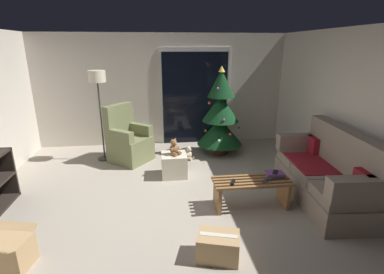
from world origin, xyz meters
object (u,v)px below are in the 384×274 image
object	(u,v)px
remote_graphite	(265,180)
teddy_bear_cream_by_tree	(189,153)
couch	(326,175)
cardboard_box_taped_mid_floor	(218,246)
ottoman	(174,165)
cardboard_box_open_near_shelf	(8,252)
christmas_tree	(220,116)
armchair	(128,141)
cell_phone	(275,172)
teddy_bear_chestnut	(174,148)
remote_black	(233,182)
floor_lamp	(98,85)
coffee_table	(251,189)
book_stack	(275,175)

from	to	relation	value
remote_graphite	teddy_bear_cream_by_tree	size ratio (longest dim) A/B	0.55
couch	cardboard_box_taped_mid_floor	world-z (taller)	couch
ottoman	cardboard_box_taped_mid_floor	distance (m)	2.19
cardboard_box_open_near_shelf	couch	bearing A→B (deg)	12.64
christmas_tree	remote_graphite	bearing A→B (deg)	-86.01
couch	remote_graphite	world-z (taller)	couch
armchair	cell_phone	bearing A→B (deg)	-41.05
teddy_bear_chestnut	remote_graphite	bearing A→B (deg)	-45.95
remote_graphite	cell_phone	distance (m)	0.23
remote_black	armchair	world-z (taller)	armchair
remote_graphite	cardboard_box_open_near_shelf	xyz separation A→B (m)	(-3.06, -0.77, -0.26)
remote_graphite	teddy_bear_cream_by_tree	world-z (taller)	remote_graphite
cell_phone	floor_lamp	size ratio (longest dim) A/B	0.08
floor_lamp	couch	bearing A→B (deg)	-30.19
cell_phone	teddy_bear_cream_by_tree	distance (m)	2.17
remote_graphite	remote_black	size ratio (longest dim) A/B	1.00
teddy_bear_chestnut	teddy_bear_cream_by_tree	size ratio (longest dim) A/B	1.00
christmas_tree	teddy_bear_chestnut	xyz separation A→B (m)	(-1.03, -1.01, -0.30)
remote_black	cardboard_box_taped_mid_floor	distance (m)	1.05
coffee_table	cell_phone	size ratio (longest dim) A/B	7.64
christmas_tree	book_stack	bearing A→B (deg)	-80.99
remote_black	book_stack	bearing A→B (deg)	-147.78
book_stack	teddy_bear_chestnut	distance (m)	1.77
ottoman	teddy_bear_cream_by_tree	world-z (taller)	ottoman
book_stack	cell_phone	size ratio (longest dim) A/B	1.85
coffee_table	book_stack	distance (m)	0.40
remote_graphite	book_stack	world-z (taller)	book_stack
floor_lamp	teddy_bear_chestnut	world-z (taller)	floor_lamp
remote_black	floor_lamp	world-z (taller)	floor_lamp
floor_lamp	cardboard_box_taped_mid_floor	bearing A→B (deg)	-61.34
floor_lamp	teddy_bear_chestnut	size ratio (longest dim) A/B	6.25
teddy_bear_chestnut	teddy_bear_cream_by_tree	bearing A→B (deg)	65.63
armchair	cardboard_box_open_near_shelf	size ratio (longest dim) A/B	1.99
couch	cardboard_box_taped_mid_floor	distance (m)	2.14
couch	teddy_bear_chestnut	xyz separation A→B (m)	(-2.18, 1.10, 0.12)
teddy_bear_cream_by_tree	floor_lamp	bearing A→B (deg)	172.91
armchair	ottoman	size ratio (longest dim) A/B	2.57
couch	christmas_tree	world-z (taller)	christmas_tree
ottoman	teddy_bear_chestnut	world-z (taller)	teddy_bear_chestnut
armchair	cardboard_box_open_near_shelf	world-z (taller)	armchair
christmas_tree	cardboard_box_taped_mid_floor	bearing A→B (deg)	-102.54
book_stack	cardboard_box_taped_mid_floor	world-z (taller)	book_stack
remote_black	couch	bearing A→B (deg)	-151.90
couch	cardboard_box_taped_mid_floor	size ratio (longest dim) A/B	3.84
coffee_table	remote_graphite	xyz separation A→B (m)	(0.17, -0.05, 0.15)
coffee_table	cardboard_box_open_near_shelf	distance (m)	3.00
couch	floor_lamp	distance (m)	4.25
floor_lamp	cardboard_box_open_near_shelf	distance (m)	3.30
armchair	cardboard_box_taped_mid_floor	size ratio (longest dim) A/B	2.18
couch	armchair	xyz separation A→B (m)	(-3.04, 1.94, 0.00)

